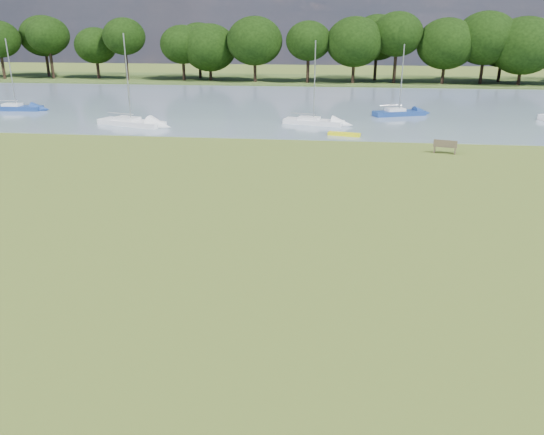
# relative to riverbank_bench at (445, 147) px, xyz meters

# --- Properties ---
(ground) EXTENTS (220.00, 220.00, 0.00)m
(ground) POSITION_rel_riverbank_bench_xyz_m (-11.88, -18.42, -0.52)
(ground) COLOR olive
(river) EXTENTS (220.00, 40.00, 0.10)m
(river) POSITION_rel_riverbank_bench_xyz_m (-11.88, 23.58, -0.52)
(river) COLOR gray
(river) RESTS_ON ground
(far_bank) EXTENTS (220.00, 20.00, 0.40)m
(far_bank) POSITION_rel_riverbank_bench_xyz_m (-11.88, 53.58, -0.52)
(far_bank) COLOR #4C6626
(far_bank) RESTS_ON ground
(riverbank_bench) EXTENTS (1.74, 0.95, 1.03)m
(riverbank_bench) POSITION_rel_riverbank_bench_xyz_m (0.00, 0.00, 0.00)
(riverbank_bench) COLOR brown
(riverbank_bench) RESTS_ON ground
(kayak) EXTENTS (2.81, 1.27, 0.27)m
(kayak) POSITION_rel_riverbank_bench_xyz_m (-7.30, 5.58, -0.33)
(kayak) COLOR #FAF80E
(kayak) RESTS_ON river
(tree_line) EXTENTS (153.24, 9.27, 11.22)m
(tree_line) POSITION_rel_riverbank_bench_xyz_m (-5.82, 49.58, 6.13)
(tree_line) COLOR black
(tree_line) RESTS_ON far_bank
(sailboat_0) EXTENTS (5.58, 1.85, 7.53)m
(sailboat_0) POSITION_rel_riverbank_bench_xyz_m (-43.18, 15.67, -0.02)
(sailboat_0) COLOR navy
(sailboat_0) RESTS_ON river
(sailboat_1) EXTENTS (5.89, 2.98, 7.57)m
(sailboat_1) POSITION_rel_riverbank_bench_xyz_m (-10.22, 10.92, -0.07)
(sailboat_1) COLOR white
(sailboat_1) RESTS_ON river
(sailboat_2) EXTENTS (5.60, 3.37, 7.09)m
(sailboat_2) POSITION_rel_riverbank_bench_xyz_m (-1.63, 17.02, -0.01)
(sailboat_2) COLOR navy
(sailboat_2) RESTS_ON river
(sailboat_4) EXTENTS (6.98, 3.99, 8.19)m
(sailboat_4) POSITION_rel_riverbank_bench_xyz_m (-27.21, 8.35, -0.05)
(sailboat_4) COLOR white
(sailboat_4) RESTS_ON river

